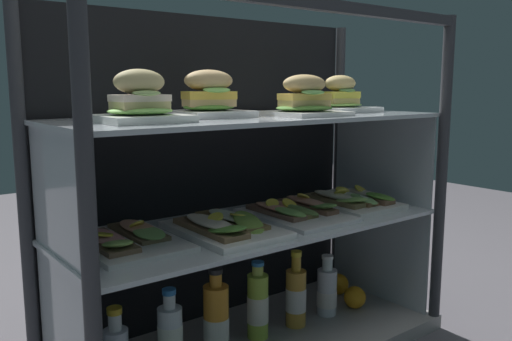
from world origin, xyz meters
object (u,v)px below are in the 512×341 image
orange_fruit_beside_bottles (355,297)px  plated_roll_sandwich_mid_right (340,99)px  open_sandwich_tray_far_right (224,226)px  open_sandwich_tray_near_right_corner (126,239)px  open_sandwich_tray_mid_left (295,211)px  juice_bottle_front_left_end (297,297)px  open_sandwich_tray_center (349,200)px  juice_bottle_back_center (170,336)px  juice_bottle_front_second (216,320)px  juice_bottle_back_right (326,291)px  plated_roll_sandwich_center (209,99)px  plated_roll_sandwich_mid_left (304,101)px  juice_bottle_near_post (258,305)px  orange_fruit_near_left_post (338,284)px  plated_roll_sandwich_left_of_center (140,103)px

orange_fruit_beside_bottles → plated_roll_sandwich_mid_right: bearing=125.7°
plated_roll_sandwich_mid_right → open_sandwich_tray_far_right: plated_roll_sandwich_mid_right is taller
open_sandwich_tray_near_right_corner → open_sandwich_tray_mid_left: open_sandwich_tray_mid_left is taller
juice_bottle_front_left_end → open_sandwich_tray_near_right_corner: bearing=176.6°
open_sandwich_tray_center → juice_bottle_back_center: size_ratio=1.43×
plated_roll_sandwich_mid_right → juice_bottle_front_second: (-0.50, -0.02, -0.61)m
open_sandwich_tray_near_right_corner → juice_bottle_front_second: open_sandwich_tray_near_right_corner is taller
plated_roll_sandwich_mid_right → juice_bottle_back_right: plated_roll_sandwich_mid_right is taller
plated_roll_sandwich_center → open_sandwich_tray_near_right_corner: (-0.26, -0.02, -0.34)m
plated_roll_sandwich_mid_left → open_sandwich_tray_near_right_corner: plated_roll_sandwich_mid_left is taller
open_sandwich_tray_near_right_corner → open_sandwich_tray_center: size_ratio=1.00×
open_sandwich_tray_far_right → juice_bottle_front_second: size_ratio=1.31×
open_sandwich_tray_mid_left → juice_bottle_back_right: 0.34m
open_sandwich_tray_near_right_corner → open_sandwich_tray_center: open_sandwich_tray_center is taller
juice_bottle_near_post → orange_fruit_beside_bottles: (0.39, -0.03, -0.06)m
juice_bottle_back_center → juice_bottle_back_right: (0.58, 0.00, -0.02)m
plated_roll_sandwich_mid_right → juice_bottle_front_left_end: size_ratio=0.82×
juice_bottle_front_left_end → plated_roll_sandwich_mid_right: bearing=9.2°
plated_roll_sandwich_mid_left → juice_bottle_front_second: 0.67m
open_sandwich_tray_near_right_corner → juice_bottle_front_second: size_ratio=1.31×
orange_fruit_near_left_post → plated_roll_sandwich_mid_left: bearing=-154.3°
open_sandwich_tray_mid_left → open_sandwich_tray_center: open_sandwich_tray_center is taller
orange_fruit_near_left_post → plated_roll_sandwich_mid_right: bearing=-142.0°
plated_roll_sandwich_center → juice_bottle_back_right: size_ratio=0.96×
open_sandwich_tray_near_right_corner → open_sandwich_tray_center: bearing=-3.0°
juice_bottle_near_post → juice_bottle_front_left_end: 0.14m
juice_bottle_near_post → open_sandwich_tray_far_right: bearing=-163.7°
juice_bottle_front_second → plated_roll_sandwich_left_of_center: bearing=-170.5°
plated_roll_sandwich_left_of_center → open_sandwich_tray_near_right_corner: plated_roll_sandwich_left_of_center is taller
plated_roll_sandwich_mid_right → open_sandwich_tray_far_right: 0.60m
plated_roll_sandwich_mid_right → juice_bottle_front_second: size_ratio=0.81×
open_sandwich_tray_far_right → juice_bottle_near_post: open_sandwich_tray_far_right is taller
juice_bottle_front_second → orange_fruit_beside_bottles: juice_bottle_front_second is taller
open_sandwich_tray_near_right_corner → juice_bottle_front_second: bearing=-4.9°
juice_bottle_back_right → juice_bottle_back_center: bearing=-179.7°
plated_roll_sandwich_mid_right → juice_bottle_back_right: size_ratio=0.99×
plated_roll_sandwich_center → open_sandwich_tray_near_right_corner: 0.43m
juice_bottle_back_center → juice_bottle_front_second: (0.15, 0.01, 0.00)m
open_sandwich_tray_center → orange_fruit_beside_bottles: 0.34m
plated_roll_sandwich_mid_left → open_sandwich_tray_near_right_corner: bearing=170.1°
open_sandwich_tray_center → juice_bottle_front_second: bearing=177.9°
juice_bottle_front_left_end → orange_fruit_beside_bottles: (0.25, -0.02, -0.06)m
plated_roll_sandwich_left_of_center → plated_roll_sandwich_mid_left: (0.49, -0.03, -0.00)m
open_sandwich_tray_mid_left → juice_bottle_back_right: bearing=5.8°
juice_bottle_front_second → orange_fruit_beside_bottles: size_ratio=3.29×
plated_roll_sandwich_mid_left → open_sandwich_tray_center: 0.41m
juice_bottle_front_left_end → juice_bottle_back_right: juice_bottle_front_left_end is taller
plated_roll_sandwich_left_of_center → plated_roll_sandwich_center: plated_roll_sandwich_center is taller
open_sandwich_tray_near_right_corner → orange_fruit_beside_bottles: bearing=-3.9°
plated_roll_sandwich_mid_left → orange_fruit_beside_bottles: size_ratio=2.71×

